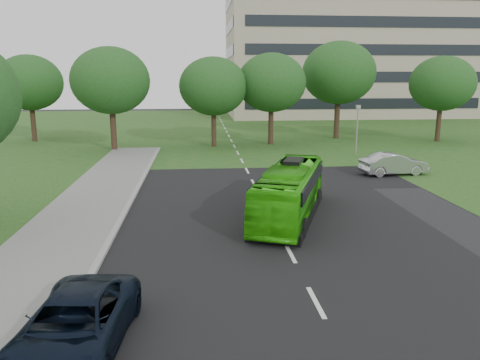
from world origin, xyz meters
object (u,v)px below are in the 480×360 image
at_px(tree_park_e, 442,84).
at_px(suv, 74,326).
at_px(tree_park_c, 271,83).
at_px(bus, 290,192).
at_px(camera_pole, 357,123).
at_px(office_building, 347,41).
at_px(tree_park_f, 29,83).
at_px(sedan, 393,164).
at_px(tree_park_b, 213,86).
at_px(tree_park_d, 339,73).
at_px(tree_park_a, 111,81).

xyz_separation_m(tree_park_e, suv, (-27.77, -35.70, -5.17)).
xyz_separation_m(tree_park_c, suv, (-10.21, -35.07, -5.29)).
xyz_separation_m(bus, camera_pole, (9.13, 17.31, 1.49)).
xyz_separation_m(office_building, tree_park_e, (-0.68, -34.26, -6.62)).
xyz_separation_m(office_building, tree_park_f, (-42.37, -30.45, -6.53)).
bearing_deg(sedan, tree_park_b, 32.26).
relative_size(tree_park_e, camera_pole, 2.04).
xyz_separation_m(tree_park_e, camera_pole, (-11.27, -7.70, -3.14)).
bearing_deg(tree_park_f, office_building, 35.71).
bearing_deg(tree_park_d, bus, -110.60).
height_order(tree_park_e, suv, tree_park_e).
distance_m(tree_park_d, tree_park_f, 31.97).
relative_size(tree_park_a, tree_park_b, 1.09).
distance_m(tree_park_a, tree_park_b, 9.32).
distance_m(tree_park_b, bus, 24.12).
bearing_deg(tree_park_f, tree_park_c, -10.42).
height_order(office_building, tree_park_b, office_building).
xyz_separation_m(tree_park_f, bus, (21.29, -28.82, -4.72)).
relative_size(tree_park_c, bus, 0.99).
xyz_separation_m(tree_park_a, suv, (4.55, -32.29, -5.52)).
distance_m(bus, sedan, 12.80).
bearing_deg(tree_park_d, camera_pole, -97.89).
relative_size(tree_park_c, tree_park_d, 0.86).
distance_m(office_building, tree_park_e, 34.90).
height_order(tree_park_d, tree_park_f, tree_park_d).
bearing_deg(camera_pole, tree_park_d, 82.87).
height_order(tree_park_f, sedan, tree_park_f).
bearing_deg(camera_pole, tree_park_b, 153.23).
bearing_deg(tree_park_c, tree_park_a, -169.36).
xyz_separation_m(tree_park_a, bus, (11.92, -21.61, -4.98)).
bearing_deg(tree_park_e, camera_pole, -145.68).
bearing_deg(bus, suv, -103.88).
distance_m(tree_park_d, camera_pole, 11.93).
bearing_deg(tree_park_a, tree_park_b, 11.98).
distance_m(tree_park_f, camera_pole, 32.68).
relative_size(bus, camera_pole, 2.11).
height_order(tree_park_f, suv, tree_park_f).
relative_size(tree_park_b, bus, 0.94).
bearing_deg(suv, sedan, 55.65).
bearing_deg(tree_park_c, tree_park_f, 169.58).
height_order(sedan, camera_pole, camera_pole).
height_order(tree_park_c, camera_pole, tree_park_c).
height_order(tree_park_e, bus, tree_park_e).
bearing_deg(tree_park_f, suv, -70.60).
distance_m(tree_park_b, suv, 34.88).
distance_m(tree_park_c, tree_park_f, 24.52).
bearing_deg(tree_park_e, sedan, -125.72).
bearing_deg(camera_pole, office_building, 74.85).
height_order(tree_park_c, tree_park_f, tree_park_c).
bearing_deg(tree_park_b, office_building, 56.22).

